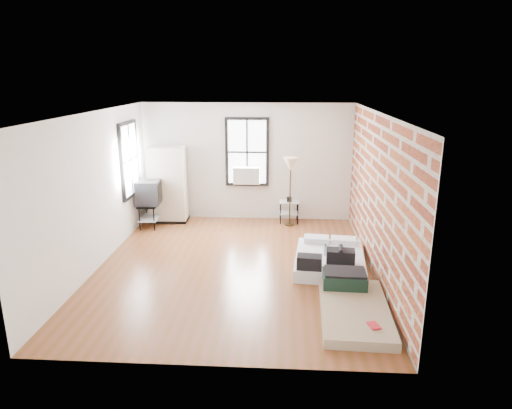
# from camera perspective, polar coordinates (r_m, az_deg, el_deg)

# --- Properties ---
(ground) EXTENTS (6.00, 6.00, 0.00)m
(ground) POSITION_cam_1_polar(r_m,az_deg,el_deg) (8.52, -2.67, -7.75)
(ground) COLOR brown
(ground) RESTS_ON ground
(room_shell) EXTENTS (5.02, 6.02, 2.80)m
(room_shell) POSITION_cam_1_polar(r_m,az_deg,el_deg) (8.31, -0.96, 4.25)
(room_shell) COLOR silver
(room_shell) RESTS_ON ground
(mattress_main) EXTENTS (1.38, 1.78, 0.54)m
(mattress_main) POSITION_cam_1_polar(r_m,az_deg,el_deg) (8.57, 9.16, -6.74)
(mattress_main) COLOR white
(mattress_main) RESTS_ON ground
(mattress_bare) EXTENTS (1.05, 1.90, 0.40)m
(mattress_bare) POSITION_cam_1_polar(r_m,az_deg,el_deg) (7.15, 11.92, -11.90)
(mattress_bare) COLOR tan
(mattress_bare) RESTS_ON ground
(wardrobe) EXTENTS (0.92, 0.54, 1.80)m
(wardrobe) POSITION_cam_1_polar(r_m,az_deg,el_deg) (11.05, -10.99, 2.44)
(wardrobe) COLOR black
(wardrobe) RESTS_ON ground
(side_table) EXTENTS (0.48, 0.39, 0.61)m
(side_table) POSITION_cam_1_polar(r_m,az_deg,el_deg) (10.90, 4.15, -0.16)
(side_table) COLOR black
(side_table) RESTS_ON ground
(floor_lamp) EXTENTS (0.34, 0.34, 1.61)m
(floor_lamp) POSITION_cam_1_polar(r_m,az_deg,el_deg) (10.47, 4.36, 4.61)
(floor_lamp) COLOR black
(floor_lamp) RESTS_ON ground
(tv_stand) EXTENTS (0.59, 0.81, 1.10)m
(tv_stand) POSITION_cam_1_polar(r_m,az_deg,el_deg) (10.76, -13.26, 1.36)
(tv_stand) COLOR black
(tv_stand) RESTS_ON ground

